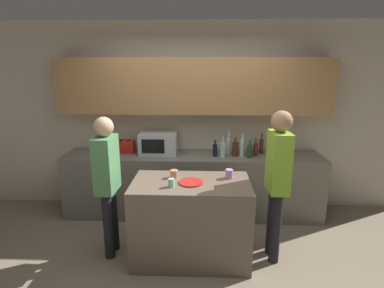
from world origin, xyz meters
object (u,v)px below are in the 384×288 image
(plate_on_island, at_px, (191,182))
(person_center, at_px, (278,174))
(microwave, at_px, (159,143))
(person_left, at_px, (107,176))
(bottle_7, at_px, (261,146))
(cup_2, at_px, (171,183))
(cup_0, at_px, (174,174))
(bottle_1, at_px, (223,149))
(toaster, at_px, (125,147))
(bottle_2, at_px, (229,145))
(bottle_3, at_px, (235,149))
(bottle_5, at_px, (250,151))
(bottle_0, at_px, (215,150))
(bottle_4, at_px, (242,147))
(potted_plant, at_px, (280,141))
(bottle_6, at_px, (255,149))
(cup_1, at_px, (229,174))

(plate_on_island, height_order, person_center, person_center)
(microwave, height_order, person_left, person_left)
(bottle_7, relative_size, cup_2, 3.38)
(cup_0, bearing_deg, person_left, -172.98)
(bottle_1, distance_m, cup_0, 1.03)
(toaster, bearing_deg, bottle_7, 0.84)
(bottle_2, bearing_deg, person_center, -68.74)
(plate_on_island, bearing_deg, bottle_3, 61.83)
(bottle_7, bearing_deg, bottle_1, -161.71)
(person_left, bearing_deg, bottle_1, 127.90)
(bottle_1, height_order, bottle_5, bottle_1)
(bottle_0, relative_size, plate_on_island, 0.87)
(bottle_3, bearing_deg, person_center, -71.09)
(bottle_5, bearing_deg, bottle_4, 146.58)
(potted_plant, xyz_separation_m, person_center, (-0.28, -1.10, -0.09))
(bottle_5, relative_size, cup_0, 2.80)
(bottle_5, distance_m, cup_0, 1.27)
(bottle_3, bearing_deg, bottle_0, -174.55)
(bottle_5, bearing_deg, bottle_1, 178.29)
(person_left, xyz_separation_m, person_center, (1.82, -0.01, 0.05))
(bottle_5, xyz_separation_m, bottle_6, (0.09, 0.08, 0.00))
(plate_on_island, bearing_deg, cup_0, 141.31)
(toaster, relative_size, bottle_3, 0.97)
(bottle_6, bearing_deg, cup_0, -138.48)
(bottle_3, distance_m, cup_2, 1.39)
(cup_2, bearing_deg, cup_1, 23.95)
(microwave, distance_m, bottle_3, 1.08)
(bottle_1, bearing_deg, cup_0, -124.56)
(bottle_0, xyz_separation_m, cup_2, (-0.48, -1.14, -0.03))
(bottle_4, distance_m, cup_2, 1.45)
(toaster, distance_m, bottle_5, 1.75)
(microwave, distance_m, cup_2, 1.31)
(bottle_5, bearing_deg, microwave, 172.64)
(bottle_6, distance_m, cup_2, 1.58)
(microwave, distance_m, bottle_6, 1.36)
(bottle_6, xyz_separation_m, plate_on_island, (-0.85, -1.07, -0.07))
(person_left, bearing_deg, bottle_6, 121.99)
(cup_2, bearing_deg, bottle_7, 48.67)
(person_left, bearing_deg, cup_2, 78.35)
(microwave, height_order, plate_on_island, microwave)
(microwave, bearing_deg, bottle_5, -7.36)
(microwave, height_order, bottle_3, microwave)
(bottle_3, bearing_deg, bottle_6, 3.23)
(bottle_5, distance_m, bottle_7, 0.27)
(bottle_5, xyz_separation_m, cup_1, (-0.34, -0.83, -0.03))
(toaster, bearing_deg, plate_on_island, -49.48)
(bottle_1, relative_size, bottle_2, 0.87)
(cup_1, distance_m, person_left, 1.32)
(bottle_4, relative_size, bottle_5, 1.31)
(bottle_4, height_order, bottle_6, bottle_4)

